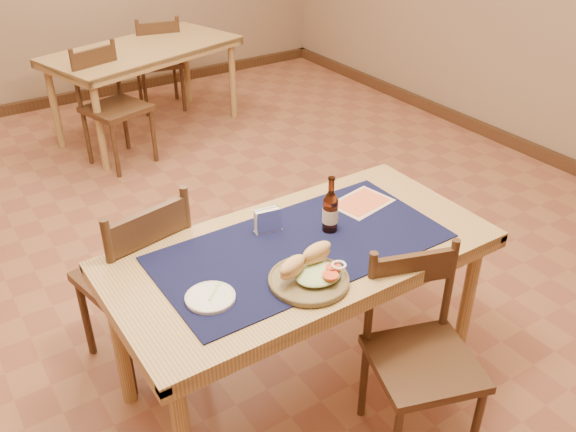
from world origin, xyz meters
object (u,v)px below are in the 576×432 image
chair_main_far (138,277)px  beer_bottle (330,211)px  napkin_holder (268,221)px  chair_main_near (420,352)px  back_table (144,57)px  sandwich_plate (310,274)px  main_table (301,263)px

chair_main_far → beer_bottle: size_ratio=3.74×
beer_bottle → napkin_holder: bearing=148.3°
napkin_holder → chair_main_near: bearing=-67.6°
chair_main_far → chair_main_near: (0.76, -1.03, -0.04)m
back_table → sandwich_plate: (-0.69, -3.37, 0.12)m
main_table → chair_main_far: bearing=135.7°
chair_main_far → main_table: bearing=-44.3°
main_table → back_table: same height
sandwich_plate → napkin_holder: size_ratio=2.44×
chair_main_far → napkin_holder: chair_main_far is taller
main_table → chair_main_near: (0.23, -0.50, -0.22)m
beer_bottle → chair_main_far: bearing=145.5°
beer_bottle → napkin_holder: 0.27m
back_table → chair_main_far: bearing=-113.0°
back_table → chair_main_near: bearing=-95.5°
main_table → sandwich_plate: 0.27m
back_table → beer_bottle: (-0.41, -3.12, 0.18)m
chair_main_near → chair_main_far: bearing=126.6°
beer_bottle → main_table: bearing=-168.1°
main_table → chair_main_near: chair_main_near is taller
back_table → sandwich_plate: 3.44m
beer_bottle → napkin_holder: beer_bottle is taller
napkin_holder → chair_main_far: bearing=144.2°
main_table → napkin_holder: (-0.05, 0.18, 0.14)m
chair_main_near → sandwich_plate: 0.56m
main_table → sandwich_plate: sandwich_plate is taller
chair_main_near → napkin_holder: bearing=112.4°
chair_main_far → sandwich_plate: bearing=-59.7°
sandwich_plate → napkin_holder: (0.05, 0.39, 0.02)m
back_table → beer_bottle: size_ratio=6.86×
main_table → sandwich_plate: size_ratio=5.20×
sandwich_plate → beer_bottle: bearing=41.7°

